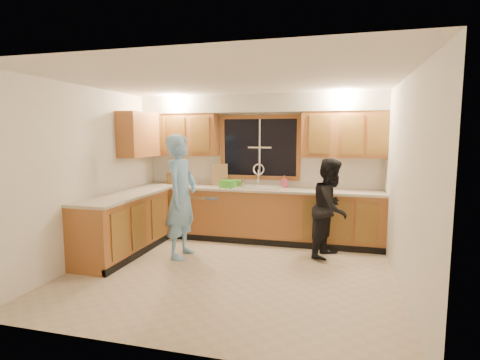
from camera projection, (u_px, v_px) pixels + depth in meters
name	position (u px, v px, depth m)	size (l,w,h in m)	color
floor	(230.00, 272.00, 4.99)	(4.20, 4.20, 0.00)	beige
ceiling	(230.00, 81.00, 4.70)	(4.20, 4.20, 0.00)	white
wall_back	(260.00, 167.00, 6.67)	(4.20, 4.20, 0.00)	white
wall_left	(90.00, 175.00, 5.37)	(3.80, 3.80, 0.00)	white
wall_right	(405.00, 185.00, 4.32)	(3.80, 3.80, 0.00)	white
base_cabinets_back	(256.00, 215.00, 6.48)	(4.20, 0.60, 0.88)	#AD6732
base_cabinets_left	(124.00, 226.00, 5.73)	(0.60, 1.90, 0.88)	#AD6732
countertop_back	(256.00, 189.00, 6.41)	(4.20, 0.63, 0.04)	beige
countertop_left	(124.00, 196.00, 5.67)	(0.63, 1.90, 0.04)	beige
upper_cabinets_left	(181.00, 135.00, 6.80)	(1.35, 0.33, 0.75)	#AD6732
upper_cabinets_right	(344.00, 135.00, 6.08)	(1.35, 0.33, 0.75)	#AD6732
upper_cabinets_return	(139.00, 135.00, 6.34)	(0.33, 0.90, 0.75)	#AD6732
soffit	(258.00, 104.00, 6.37)	(4.20, 0.35, 0.30)	beige
window_frame	(260.00, 147.00, 6.62)	(1.44, 0.03, 1.14)	black
sink	(256.00, 191.00, 6.43)	(0.86, 0.52, 0.57)	silver
dishwasher	(209.00, 214.00, 6.69)	(0.60, 0.56, 0.82)	white
stove	(101.00, 234.00, 5.18)	(0.58, 0.75, 0.90)	white
man	(181.00, 196.00, 5.55)	(0.67, 0.44, 1.83)	#79B2E6
woman	(331.00, 208.00, 5.56)	(0.72, 0.56, 1.48)	black
knife_block	(170.00, 178.00, 6.95)	(0.11, 0.09, 0.20)	olive
cutting_board	(220.00, 174.00, 6.77)	(0.29, 0.02, 0.38)	tan
dish_crate	(230.00, 184.00, 6.42)	(0.27, 0.25, 0.13)	green
soap_bottle	(284.00, 182.00, 6.44)	(0.09, 0.10, 0.21)	#D95275
bowl	(327.00, 189.00, 6.09)	(0.20, 0.20, 0.05)	silver
can_left	(243.00, 185.00, 6.37)	(0.06, 0.06, 0.12)	#B7AC8D
can_right	(235.00, 185.00, 6.34)	(0.06, 0.06, 0.11)	#B7AC8D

